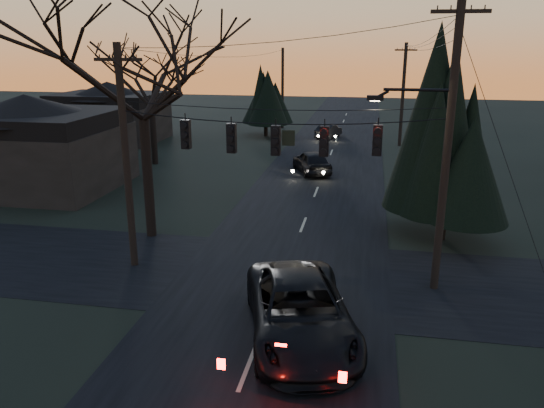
% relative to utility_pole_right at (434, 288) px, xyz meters
% --- Properties ---
extents(main_road, '(8.00, 120.00, 0.02)m').
position_rel_utility_pole_right_xyz_m(main_road, '(-5.50, 10.00, 0.01)').
color(main_road, black).
rests_on(main_road, ground).
extents(cross_road, '(60.00, 7.00, 0.02)m').
position_rel_utility_pole_right_xyz_m(cross_road, '(-5.50, 0.00, 0.01)').
color(cross_road, black).
rests_on(cross_road, ground).
extents(utility_pole_right, '(5.00, 0.30, 10.00)m').
position_rel_utility_pole_right_xyz_m(utility_pole_right, '(0.00, 0.00, 0.00)').
color(utility_pole_right, black).
rests_on(utility_pole_right, ground).
extents(utility_pole_left, '(1.80, 0.30, 8.50)m').
position_rel_utility_pole_right_xyz_m(utility_pole_left, '(-11.50, 0.00, 0.00)').
color(utility_pole_left, black).
rests_on(utility_pole_left, ground).
extents(utility_pole_far_r, '(1.80, 0.30, 8.50)m').
position_rel_utility_pole_right_xyz_m(utility_pole_far_r, '(0.00, 28.00, 0.00)').
color(utility_pole_far_r, black).
rests_on(utility_pole_far_r, ground).
extents(utility_pole_far_l, '(0.30, 0.30, 8.00)m').
position_rel_utility_pole_right_xyz_m(utility_pole_far_l, '(-11.50, 36.00, 0.00)').
color(utility_pole_far_l, black).
rests_on(utility_pole_far_l, ground).
extents(span_signal_assembly, '(11.50, 0.44, 1.58)m').
position_rel_utility_pole_right_xyz_m(span_signal_assembly, '(-5.74, 0.00, 5.25)').
color(span_signal_assembly, black).
rests_on(span_signal_assembly, ground).
extents(bare_tree_left, '(9.38, 9.38, 10.61)m').
position_rel_utility_pole_right_xyz_m(bare_tree_left, '(-12.16, 3.31, 7.42)').
color(bare_tree_left, black).
rests_on(bare_tree_left, ground).
extents(evergreen_right, '(4.12, 4.12, 8.26)m').
position_rel_utility_pole_right_xyz_m(evergreen_right, '(0.85, 5.24, 4.72)').
color(evergreen_right, black).
rests_on(evergreen_right, ground).
extents(bare_tree_dist, '(6.73, 6.73, 8.14)m').
position_rel_utility_pole_right_xyz_m(bare_tree_dist, '(-17.85, 17.53, 5.68)').
color(bare_tree_dist, black).
rests_on(bare_tree_dist, ground).
extents(evergreen_dist, '(3.84, 3.84, 5.87)m').
position_rel_utility_pole_right_xyz_m(evergreen_dist, '(-12.21, 30.73, 3.52)').
color(evergreen_dist, black).
rests_on(evergreen_dist, ground).
extents(house_left_near, '(10.00, 8.00, 5.60)m').
position_rel_utility_pole_right_xyz_m(house_left_near, '(-22.50, 10.00, 2.80)').
color(house_left_near, black).
rests_on(house_left_near, ground).
extents(house_left_far, '(9.00, 7.00, 5.20)m').
position_rel_utility_pole_right_xyz_m(house_left_far, '(-25.50, 26.00, 2.60)').
color(house_left_far, black).
rests_on(house_left_far, ground).
extents(suv_near, '(4.48, 6.85, 1.75)m').
position_rel_utility_pole_right_xyz_m(suv_near, '(-4.32, -4.22, 0.88)').
color(suv_near, black).
rests_on(suv_near, ground).
extents(sedan_oncoming_a, '(3.39, 4.85, 1.53)m').
position_rel_utility_pole_right_xyz_m(sedan_oncoming_a, '(-6.30, 16.77, 0.77)').
color(sedan_oncoming_a, black).
rests_on(sedan_oncoming_a, ground).
extents(sedan_oncoming_b, '(2.36, 4.03, 1.25)m').
position_rel_utility_pole_right_xyz_m(sedan_oncoming_b, '(-6.30, 30.79, 0.63)').
color(sedan_oncoming_b, black).
rests_on(sedan_oncoming_b, ground).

